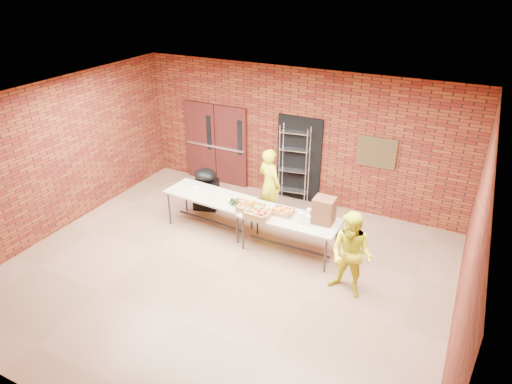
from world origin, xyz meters
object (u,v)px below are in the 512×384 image
volunteer_woman (270,184)px  covered_grill (206,189)px  wire_rack (294,164)px  table_right (290,220)px  table_left (209,197)px  volunteer_man (351,255)px  coffee_dispenser (324,210)px

volunteer_woman → covered_grill: bearing=30.0°
wire_rack → covered_grill: size_ratio=1.92×
table_right → covered_grill: (-2.49, 0.86, -0.24)m
table_left → covered_grill: covered_grill is taller
table_right → volunteer_man: (1.42, -0.70, 0.06)m
table_left → coffee_dispenser: coffee_dispenser is taller
table_left → covered_grill: 0.92m
wire_rack → table_left: (-1.15, -1.98, -0.23)m
wire_rack → table_right: 2.28m
table_right → coffee_dispenser: size_ratio=3.81×
covered_grill → volunteer_man: 4.22m
covered_grill → volunteer_woman: 1.58m
covered_grill → volunteer_woman: volunteer_woman is taller
table_left → volunteer_woman: bearing=48.5°
covered_grill → volunteer_man: size_ratio=0.63×
table_right → coffee_dispenser: 0.72m
coffee_dispenser → volunteer_man: bearing=-46.2°
coffee_dispenser → wire_rack: bearing=125.4°
table_right → table_left: bearing=175.5°
wire_rack → table_right: wire_rack is taller
volunteer_man → volunteer_woman: bearing=156.0°
coffee_dispenser → volunteer_man: 1.17m
wire_rack → volunteer_man: bearing=-60.7°
volunteer_woman → volunteer_man: volunteer_woman is taller
volunteer_woman → wire_rack: bearing=-78.5°
wire_rack → coffee_dispenser: (1.43, -2.01, 0.10)m
wire_rack → volunteer_woman: 1.04m
table_left → volunteer_woman: 1.38m
table_left → volunteer_woman: volunteer_woman is taller
wire_rack → coffee_dispenser: size_ratio=3.74×
volunteer_man → wire_rack: bearing=141.3°
table_left → volunteer_woman: size_ratio=1.19×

